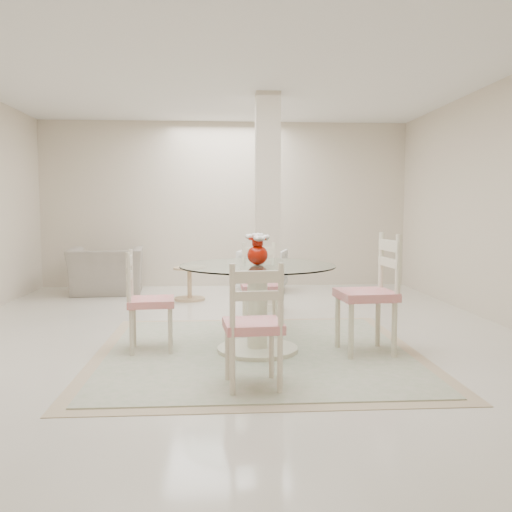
{
  "coord_description": "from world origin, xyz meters",
  "views": [
    {
      "loc": [
        -0.09,
        -5.48,
        1.28
      ],
      "look_at": [
        0.23,
        -0.55,
        0.85
      ],
      "focal_mm": 38.0,
      "sensor_mm": 36.0,
      "label": 1
    }
  ],
  "objects": [
    {
      "name": "ground",
      "position": [
        0.0,
        0.0,
        0.0
      ],
      "size": [
        7.0,
        7.0,
        0.0
      ],
      "primitive_type": "plane",
      "color": "silver",
      "rests_on": "ground"
    },
    {
      "name": "room_shell",
      "position": [
        0.0,
        0.0,
        1.86
      ],
      "size": [
        6.02,
        7.02,
        2.71
      ],
      "color": "beige",
      "rests_on": "ground"
    },
    {
      "name": "column",
      "position": [
        0.5,
        1.3,
        1.35
      ],
      "size": [
        0.3,
        0.3,
        2.7
      ],
      "primitive_type": "cube",
      "color": "beige",
      "rests_on": "ground"
    },
    {
      "name": "area_rug",
      "position": [
        0.23,
        -0.75,
        0.01
      ],
      "size": [
        2.87,
        2.87,
        0.02
      ],
      "color": "tan",
      "rests_on": "ground"
    },
    {
      "name": "dining_table",
      "position": [
        0.23,
        -0.75,
        0.4
      ],
      "size": [
        1.37,
        1.37,
        0.79
      ],
      "rotation": [
        0.0,
        0.0,
        -0.1
      ],
      "color": "beige",
      "rests_on": "ground"
    },
    {
      "name": "red_vase",
      "position": [
        0.23,
        -0.76,
        0.93
      ],
      "size": [
        0.21,
        0.2,
        0.28
      ],
      "color": "#A41205",
      "rests_on": "dining_table"
    },
    {
      "name": "dining_chair_east",
      "position": [
        1.25,
        -0.85,
        0.62
      ],
      "size": [
        0.51,
        0.5,
        1.17
      ],
      "rotation": [
        0.0,
        0.0,
        -1.49
      ],
      "color": "beige",
      "rests_on": "ground"
    },
    {
      "name": "dining_chair_north",
      "position": [
        0.33,
        0.26,
        0.53
      ],
      "size": [
        0.41,
        0.41,
        1.01
      ],
      "rotation": [
        0.0,
        0.0,
        0.02
      ],
      "color": "#F2EBC7",
      "rests_on": "ground"
    },
    {
      "name": "dining_chair_west",
      "position": [
        -0.78,
        -0.66,
        0.53
      ],
      "size": [
        0.44,
        0.44,
        1.01
      ],
      "rotation": [
        0.0,
        0.0,
        1.67
      ],
      "color": "beige",
      "rests_on": "ground"
    },
    {
      "name": "dining_chair_south",
      "position": [
        0.14,
        -1.77,
        0.53
      ],
      "size": [
        0.44,
        0.44,
        1.01
      ],
      "rotation": [
        0.0,
        0.0,
        3.23
      ],
      "color": "beige",
      "rests_on": "ground"
    },
    {
      "name": "recliner_taupe",
      "position": [
        -1.81,
        2.77,
        0.35
      ],
      "size": [
        1.15,
        1.03,
        0.69
      ],
      "primitive_type": "imported",
      "rotation": [
        0.0,
        0.0,
        3.24
      ],
      "color": "gray",
      "rests_on": "ground"
    },
    {
      "name": "armchair_white",
      "position": [
        0.57,
        2.91,
        0.33
      ],
      "size": [
        0.86,
        0.88,
        0.66
      ],
      "primitive_type": "imported",
      "rotation": [
        0.0,
        0.0,
        2.89
      ],
      "color": "white",
      "rests_on": "ground"
    },
    {
      "name": "side_table",
      "position": [
        -0.53,
        2.1,
        0.21
      ],
      "size": [
        0.45,
        0.45,
        0.46
      ],
      "color": "tan",
      "rests_on": "ground"
    }
  ]
}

